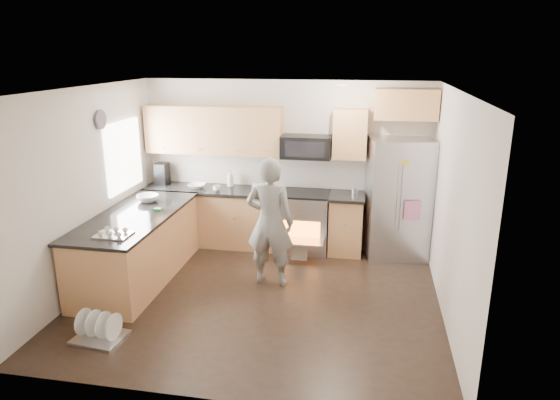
% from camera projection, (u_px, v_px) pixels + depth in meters
% --- Properties ---
extents(ground, '(4.50, 4.50, 0.00)m').
position_uv_depth(ground, '(259.00, 296.00, 6.39)').
color(ground, black).
rests_on(ground, ground).
extents(room_shell, '(4.54, 4.04, 2.62)m').
position_uv_depth(room_shell, '(255.00, 169.00, 5.93)').
color(room_shell, beige).
rests_on(room_shell, ground).
extents(back_cabinet_run, '(4.45, 0.64, 2.50)m').
position_uv_depth(back_cabinet_run, '(246.00, 187.00, 7.86)').
color(back_cabinet_run, '#BA7C4A').
rests_on(back_cabinet_run, ground).
extents(peninsula, '(0.96, 2.36, 1.02)m').
position_uv_depth(peninsula, '(137.00, 246.00, 6.79)').
color(peninsula, '#BA7C4A').
rests_on(peninsula, ground).
extents(stove_range, '(0.76, 0.97, 1.79)m').
position_uv_depth(stove_range, '(304.00, 208.00, 7.73)').
color(stove_range, '#B7B7BC').
rests_on(stove_range, ground).
extents(refrigerator, '(0.99, 0.83, 1.81)m').
position_uv_depth(refrigerator, '(398.00, 199.00, 7.43)').
color(refrigerator, '#B7B7BC').
rests_on(refrigerator, ground).
extents(person, '(0.65, 0.44, 1.73)m').
position_uv_depth(person, '(270.00, 222.00, 6.53)').
color(person, gray).
rests_on(person, ground).
extents(dish_rack, '(0.57, 0.48, 0.33)m').
position_uv_depth(dish_rack, '(100.00, 332.00, 5.43)').
color(dish_rack, '#B7B7BC').
rests_on(dish_rack, ground).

